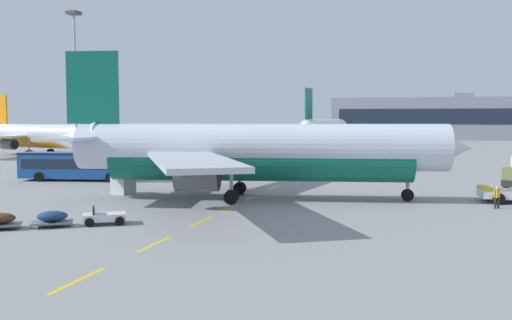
{
  "coord_description": "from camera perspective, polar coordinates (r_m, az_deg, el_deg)",
  "views": [
    {
      "loc": [
        31.43,
        -25.52,
        6.72
      ],
      "look_at": [
        17.01,
        25.52,
        2.81
      ],
      "focal_mm": 40.64,
      "sensor_mm": 36.0,
      "label": 1
    }
  ],
  "objects": [
    {
      "name": "airliner_foreground",
      "position": [
        47.32,
        -0.32,
        0.87
      ],
      "size": [
        34.71,
        34.06,
        12.2
      ],
      "color": "silver",
      "rests_on": "ground"
    },
    {
      "name": "baggage_train",
      "position": [
        38.01,
        -21.63,
        -5.45
      ],
      "size": [
        10.66,
        7.3,
        1.14
      ],
      "color": "silver",
      "rests_on": "ground"
    },
    {
      "name": "terminal_satellite",
      "position": [
        193.25,
        16.97,
        3.94
      ],
      "size": [
        60.78,
        26.7,
        14.33
      ],
      "color": "gray",
      "rests_on": "ground"
    },
    {
      "name": "apron_paint_markings",
      "position": [
        64.64,
        3.71,
        -1.75
      ],
      "size": [
        8.0,
        95.6,
        0.01
      ],
      "color": "yellow",
      "rests_on": "ground"
    },
    {
      "name": "apron_shuttle_bus",
      "position": [
        64.37,
        -17.19,
        -0.4
      ],
      "size": [
        12.31,
        4.85,
        3.0
      ],
      "color": "#194C99",
      "rests_on": "ground"
    },
    {
      "name": "airliner_mid_left",
      "position": [
        109.0,
        -20.1,
        2.28
      ],
      "size": [
        30.72,
        29.96,
        10.88
      ],
      "color": "silver",
      "rests_on": "ground"
    },
    {
      "name": "ground",
      "position": [
        66.42,
        23.12,
        -1.93
      ],
      "size": [
        400.0,
        400.0,
        0.0
      ],
      "primitive_type": "plane",
      "color": "gray"
    },
    {
      "name": "uld_cargo_container",
      "position": [
        52.13,
        -12.93,
        -2.41
      ],
      "size": [
        1.95,
        1.92,
        1.6
      ],
      "color": "#B7BCC6",
      "rests_on": "ground"
    },
    {
      "name": "ground_crew_worker",
      "position": [
        46.28,
        22.64,
        -3.29
      ],
      "size": [
        0.49,
        0.53,
        1.65
      ],
      "color": "#232328",
      "rests_on": "ground"
    },
    {
      "name": "apron_light_mast_near",
      "position": [
        94.96,
        -17.39,
        8.69
      ],
      "size": [
        1.8,
        1.8,
        23.0
      ],
      "color": "slate",
      "rests_on": "ground"
    },
    {
      "name": "airliner_far_center",
      "position": [
        126.99,
        6.76,
        2.97
      ],
      "size": [
        35.1,
        35.38,
        12.4
      ],
      "color": "white",
      "rests_on": "ground"
    }
  ]
}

